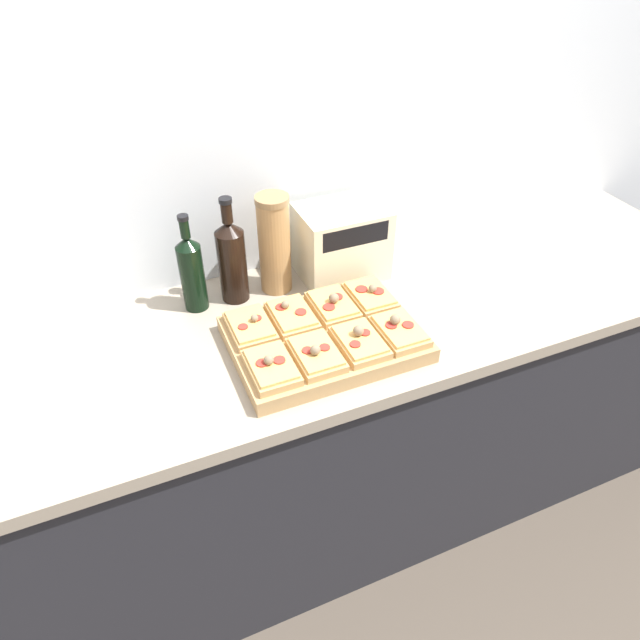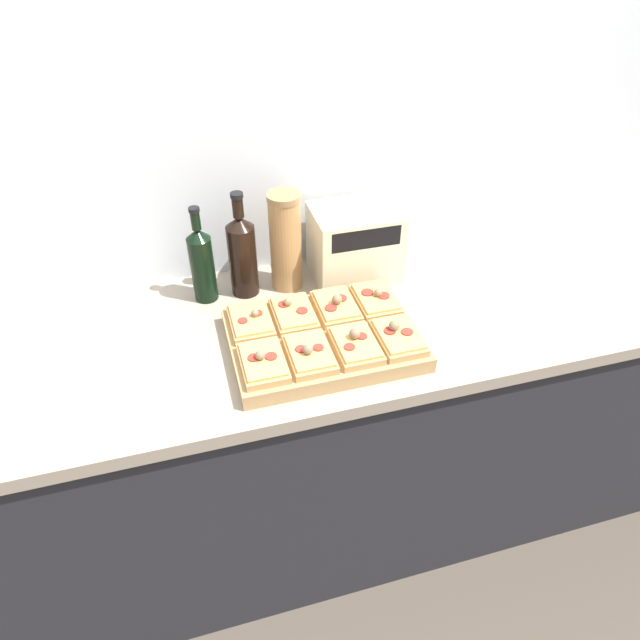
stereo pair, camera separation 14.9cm
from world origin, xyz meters
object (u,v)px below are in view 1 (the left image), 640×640
Objects in this scene: olive_oil_bottle at (192,272)px; wine_bottle at (232,259)px; grain_jar_tall at (274,244)px; cutting_board at (324,339)px; toaster_oven at (342,242)px.

wine_bottle reaches higher than olive_oil_bottle.
cutting_board is at bearing -85.01° from grain_jar_tall.
wine_bottle is 1.07× the size of grain_jar_tall.
cutting_board is 0.36m from wine_bottle.
grain_jar_tall is at bearing 0.00° from wine_bottle.
cutting_board is 1.73× the size of toaster_oven.
olive_oil_bottle is 0.45m from toaster_oven.
toaster_oven is (0.45, -0.00, -0.01)m from olive_oil_bottle.
grain_jar_tall is (-0.03, 0.30, 0.13)m from cutting_board.
toaster_oven is (0.34, -0.00, -0.02)m from wine_bottle.
olive_oil_bottle is at bearing 180.00° from wine_bottle.
olive_oil_bottle is at bearing 179.89° from toaster_oven.
toaster_oven reaches higher than cutting_board.
cutting_board is at bearing -63.02° from wine_bottle.
grain_jar_tall is 1.07× the size of toaster_oven.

